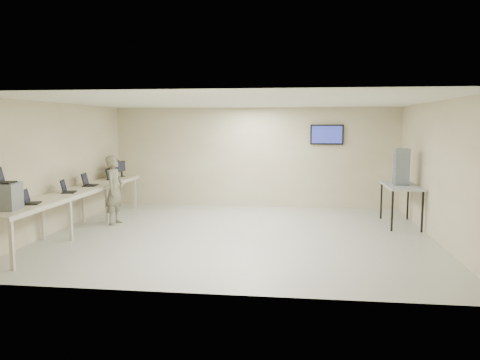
# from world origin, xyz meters

# --- Properties ---
(room) EXTENTS (8.01, 7.01, 2.81)m
(room) POSITION_xyz_m (0.03, 0.06, 1.41)
(room) COLOR beige
(room) RESTS_ON ground
(workbench) EXTENTS (0.76, 6.00, 0.90)m
(workbench) POSITION_xyz_m (-3.59, 0.00, 0.83)
(workbench) COLOR tan
(workbench) RESTS_ON ground
(equipment_box) EXTENTS (0.43, 0.47, 0.45)m
(equipment_box) POSITION_xyz_m (-3.65, -2.38, 1.12)
(equipment_box) COLOR gray
(equipment_box) RESTS_ON workbench
(laptop_on_box) EXTENTS (0.34, 0.38, 0.27)m
(laptop_on_box) POSITION_xyz_m (-3.70, -2.38, 1.42)
(laptop_on_box) COLOR black
(laptop_on_box) RESTS_ON equipment_box
(laptop_0) EXTENTS (0.36, 0.39, 0.26)m
(laptop_0) POSITION_xyz_m (-3.60, -1.80, 0.97)
(laptop_0) COLOR black
(laptop_0) RESTS_ON workbench
(laptop_1) EXTENTS (0.36, 0.40, 0.27)m
(laptop_1) POSITION_xyz_m (-3.62, -0.39, 0.97)
(laptop_1) COLOR black
(laptop_1) RESTS_ON workbench
(laptop_2) EXTENTS (0.35, 0.41, 0.30)m
(laptop_2) POSITION_xyz_m (-3.65, 0.71, 0.98)
(laptop_2) COLOR black
(laptop_2) RESTS_ON workbench
(laptop_3) EXTENTS (0.32, 0.38, 0.28)m
(laptop_3) POSITION_xyz_m (-3.60, 1.96, 0.97)
(laptop_3) COLOR black
(laptop_3) RESTS_ON workbench
(monitor_near) EXTENTS (0.21, 0.47, 0.46)m
(monitor_near) POSITION_xyz_m (-3.60, 2.24, 1.18)
(monitor_near) COLOR black
(monitor_near) RESTS_ON workbench
(monitor_far) EXTENTS (0.19, 0.42, 0.42)m
(monitor_far) POSITION_xyz_m (-3.60, 2.69, 1.15)
(monitor_far) COLOR black
(monitor_far) RESTS_ON workbench
(soldier) EXTENTS (0.42, 0.61, 1.62)m
(soldier) POSITION_xyz_m (-3.02, 0.73, 0.81)
(soldier) COLOR #5C6349
(soldier) RESTS_ON ground
(side_table) EXTENTS (0.73, 1.57, 0.94)m
(side_table) POSITION_xyz_m (3.60, 1.43, 0.87)
(side_table) COLOR #A0A5A8
(side_table) RESTS_ON ground
(storage_bins) EXTENTS (0.32, 0.35, 0.84)m
(storage_bins) POSITION_xyz_m (3.58, 1.43, 1.36)
(storage_bins) COLOR gray
(storage_bins) RESTS_ON side_table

